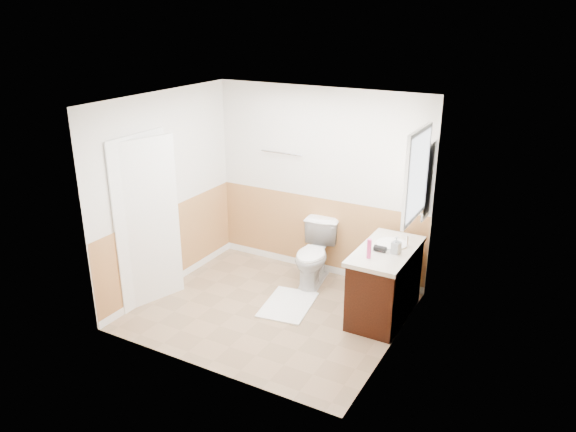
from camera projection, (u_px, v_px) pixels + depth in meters
The scene contains 32 objects.
floor at pixel (271, 311), 6.63m from camera, with size 3.00×3.00×0.00m, color #8C7051.
ceiling at pixel (268, 101), 5.74m from camera, with size 3.00×3.00×0.00m, color white.
wall_back at pixel (320, 183), 7.25m from camera, with size 3.00×3.00×0.00m, color silver.
wall_front at pixel (198, 256), 5.12m from camera, with size 3.00×3.00×0.00m, color silver.
wall_left at pixel (166, 193), 6.86m from camera, with size 3.00×3.00×0.00m, color silver.
wall_right at pixel (399, 238), 5.51m from camera, with size 3.00×3.00×0.00m, color silver.
wainscot_back at pixel (318, 236), 7.51m from camera, with size 3.00×3.00×0.00m, color #C17F4D.
wainscot_front at pixel (203, 325), 5.39m from camera, with size 3.00×3.00×0.00m, color #C17F4D.
wainscot_left at pixel (171, 248), 7.12m from camera, with size 2.60×2.60×0.00m, color #C17F4D.
wainscot_right at pixel (392, 304), 5.78m from camera, with size 2.60×2.60×0.00m, color #C17F4D.
toilet at pixel (314, 254), 7.18m from camera, with size 0.45×0.79×0.80m, color white.
bath_mat at pixel (288, 305), 6.74m from camera, with size 0.55×0.80×0.02m, color white.
vanity_cabinet at pixel (385, 285), 6.39m from camera, with size 0.55×1.10×0.80m, color black.
vanity_knob_left at pixel (358, 271), 6.39m from camera, with size 0.03×0.03×0.03m, color silver.
vanity_knob_right at pixel (364, 264), 6.56m from camera, with size 0.03×0.03×0.03m, color #B4B3BA.
countertop at pixel (386, 251), 6.25m from camera, with size 0.60×1.15×0.05m, color beige.
sink_basin at pixel (392, 244), 6.35m from camera, with size 0.36×0.36×0.02m, color white.
faucet at pixel (407, 242), 6.25m from camera, with size 0.02×0.02×0.14m, color white.
lotion_bottle at pixel (369, 249), 5.98m from camera, with size 0.05×0.05×0.22m, color #C83374.
soap_dispenser at pixel (396, 245), 6.09m from camera, with size 0.09×0.09×0.20m, color #8B969D.
hair_dryer_body at pixel (380, 249), 6.16m from camera, with size 0.07×0.07×0.14m, color black.
hair_dryer_handle at pixel (378, 250), 6.21m from camera, with size 0.03×0.03×0.07m, color black.
mirror_panel at pixel (429, 181), 6.31m from camera, with size 0.02×0.35×0.90m, color silver.
window_frame at pixel (417, 175), 5.83m from camera, with size 0.04×0.80×1.00m, color white.
window_glass at pixel (418, 175), 5.82m from camera, with size 0.01×0.70×0.90m, color white.
door at pixel (149, 223), 6.53m from camera, with size 0.05×0.80×2.04m, color white.
door_frame at pixel (144, 221), 6.56m from camera, with size 0.02×0.92×2.10m, color white.
door_knob at pixel (171, 221), 6.80m from camera, with size 0.06×0.06×0.06m, color silver.
towel_bar at pixel (281, 153), 7.33m from camera, with size 0.02×0.02×0.62m, color silver.
tp_holder_bar at pixel (310, 222), 7.43m from camera, with size 0.02×0.02×0.14m, color silver.
tp_roll at pixel (310, 222), 7.43m from camera, with size 0.11×0.11×0.10m, color white.
tp_sheet at pixel (310, 230), 7.47m from camera, with size 0.10×0.01×0.16m, color white.
Camera 1 is at (2.98, -4.98, 3.40)m, focal length 34.44 mm.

